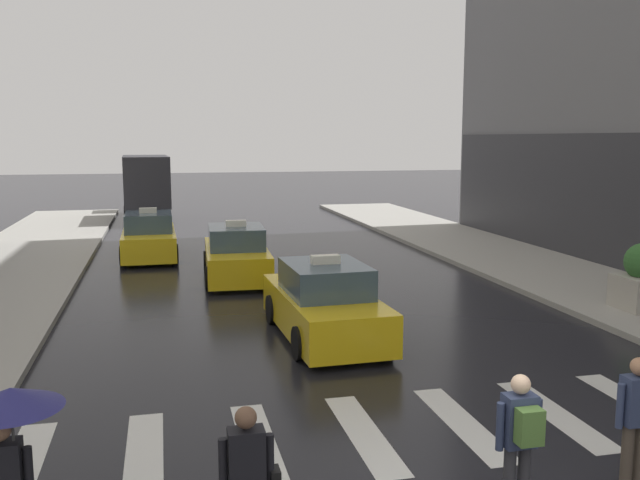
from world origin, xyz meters
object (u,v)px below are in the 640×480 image
(taxi_second, at_px, (236,255))
(box_truck, at_px, (146,184))
(pedestrian_with_backpack, at_px, (520,434))
(pedestrian_with_handbag, at_px, (248,476))
(taxi_lead, at_px, (324,304))
(taxi_third, at_px, (149,238))
(pedestrian_plain_coat, at_px, (636,415))
(pedestrian_with_umbrella, at_px, (8,432))

(taxi_second, distance_m, box_truck, 16.58)
(pedestrian_with_backpack, bearing_deg, pedestrian_with_handbag, -176.64)
(taxi_lead, xyz_separation_m, taxi_third, (-3.80, 10.97, 0.00))
(box_truck, distance_m, pedestrian_plain_coat, 30.54)
(box_truck, bearing_deg, pedestrian_with_umbrella, -91.27)
(taxi_lead, bearing_deg, pedestrian_with_handbag, -108.94)
(box_truck, height_order, pedestrian_with_umbrella, box_truck)
(pedestrian_with_backpack, bearing_deg, pedestrian_with_umbrella, 179.32)
(taxi_lead, height_order, pedestrian_with_umbrella, pedestrian_with_umbrella)
(taxi_third, xyz_separation_m, pedestrian_with_umbrella, (-0.97, -18.19, 0.79))
(taxi_third, height_order, box_truck, box_truck)
(taxi_third, distance_m, pedestrian_with_umbrella, 18.23)
(taxi_second, distance_m, pedestrian_with_backpack, 13.94)
(pedestrian_with_umbrella, distance_m, pedestrian_with_handbag, 2.30)
(pedestrian_with_handbag, bearing_deg, pedestrian_with_backpack, 3.36)
(pedestrian_with_umbrella, height_order, pedestrian_with_backpack, pedestrian_with_umbrella)
(taxi_lead, relative_size, pedestrian_with_handbag, 2.79)
(taxi_lead, relative_size, pedestrian_plain_coat, 2.79)
(taxi_lead, relative_size, pedestrian_with_umbrella, 2.37)
(pedestrian_with_umbrella, height_order, pedestrian_with_handbag, pedestrian_with_umbrella)
(taxi_second, bearing_deg, pedestrian_with_handbag, -95.67)
(taxi_lead, relative_size, box_truck, 0.60)
(pedestrian_with_umbrella, bearing_deg, taxi_lead, 56.53)
(taxi_third, xyz_separation_m, pedestrian_plain_coat, (5.98, -18.00, 0.21))
(box_truck, relative_size, pedestrian_with_umbrella, 3.93)
(taxi_third, relative_size, box_truck, 0.60)
(taxi_second, relative_size, box_truck, 0.61)
(pedestrian_with_umbrella, bearing_deg, taxi_third, 86.94)
(pedestrian_with_umbrella, relative_size, pedestrian_with_handbag, 1.18)
(box_truck, bearing_deg, taxi_second, -79.78)
(taxi_second, distance_m, pedestrian_plain_coat, 13.99)
(taxi_second, height_order, taxi_third, same)
(taxi_second, distance_m, taxi_third, 5.14)
(pedestrian_with_handbag, distance_m, pedestrian_plain_coat, 4.76)
(taxi_lead, height_order, taxi_second, same)
(taxi_second, relative_size, pedestrian_with_handbag, 2.79)
(box_truck, xyz_separation_m, pedestrian_plain_coat, (6.28, -29.87, -0.91))
(taxi_third, xyz_separation_m, pedestrian_with_backpack, (4.30, -18.25, 0.25))
(taxi_lead, distance_m, pedestrian_plain_coat, 7.37)
(taxi_lead, distance_m, box_truck, 23.23)
(box_truck, distance_m, pedestrian_with_backpack, 30.48)
(taxi_third, distance_m, pedestrian_with_backpack, 18.75)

